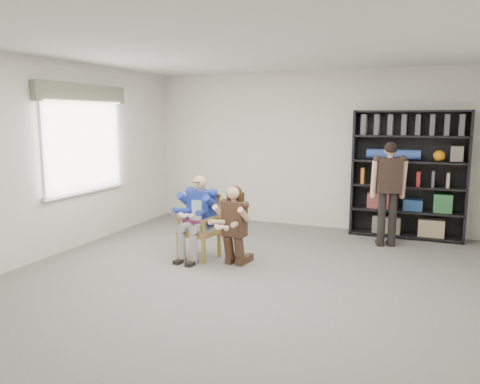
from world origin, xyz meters
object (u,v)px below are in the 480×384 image
at_px(armchair, 199,227).
at_px(standing_man, 388,195).
at_px(kneeling_woman, 233,226).
at_px(seated_man, 199,217).
at_px(bookshelf, 408,175).

xyz_separation_m(armchair, standing_man, (2.41, 1.66, 0.35)).
bearing_deg(standing_man, armchair, -164.41).
xyz_separation_m(kneeling_woman, standing_man, (1.83, 1.78, 0.27)).
bearing_deg(seated_man, bookshelf, 49.04).
distance_m(armchair, seated_man, 0.14).
bearing_deg(standing_man, kneeling_woman, -154.77).
bearing_deg(seated_man, standing_man, 42.02).
distance_m(seated_man, standing_man, 2.93).
xyz_separation_m(seated_man, bookshelf, (2.66, 2.35, 0.45)).
distance_m(kneeling_woman, bookshelf, 3.27).
distance_m(armchair, standing_man, 2.95).
bearing_deg(standing_man, seated_man, -164.41).
bearing_deg(kneeling_woman, seated_man, 175.88).
height_order(seated_man, kneeling_woman, seated_man).
xyz_separation_m(seated_man, standing_man, (2.41, 1.66, 0.22)).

